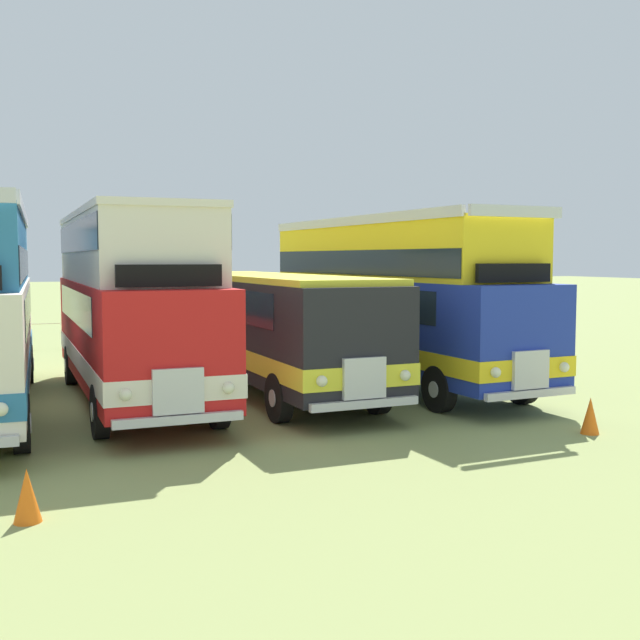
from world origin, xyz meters
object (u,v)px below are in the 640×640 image
object	(u,v)px
bus_fifth_in_row	(268,322)
cone_mid_row	(27,495)
bus_fourth_in_row	(131,298)
cone_near_end	(590,416)
bus_sixth_in_row	(392,297)

from	to	relation	value
bus_fifth_in_row	cone_mid_row	world-z (taller)	bus_fifth_in_row
cone_mid_row	bus_fourth_in_row	bearing A→B (deg)	72.16
cone_near_end	cone_mid_row	size ratio (longest dim) A/B	1.02
bus_fourth_in_row	cone_near_end	size ratio (longest dim) A/B	14.57
bus_fifth_in_row	cone_near_end	distance (m)	8.44
bus_sixth_in_row	cone_mid_row	world-z (taller)	bus_sixth_in_row
bus_fourth_in_row	bus_sixth_in_row	distance (m)	7.06
bus_sixth_in_row	bus_fourth_in_row	bearing A→B (deg)	-178.76
bus_fifth_in_row	bus_sixth_in_row	size ratio (longest dim) A/B	0.98
bus_fifth_in_row	cone_mid_row	xyz separation A→B (m)	(-6.13, -8.40, -1.40)
bus_fourth_in_row	cone_mid_row	bearing A→B (deg)	-107.84
bus_fifth_in_row	cone_mid_row	distance (m)	10.50
bus_fourth_in_row	bus_sixth_in_row	size ratio (longest dim) A/B	0.93
bus_sixth_in_row	cone_near_end	distance (m)	7.35
bus_fifth_in_row	cone_near_end	world-z (taller)	bus_fifth_in_row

